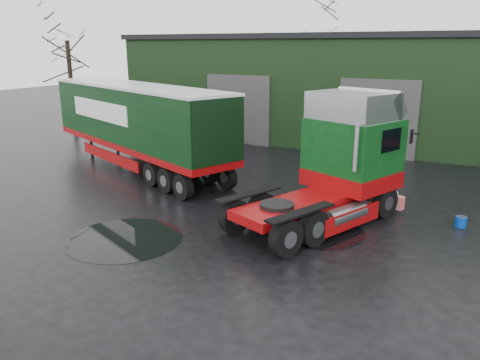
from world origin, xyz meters
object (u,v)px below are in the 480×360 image
object	(u,v)px
warehouse	(397,87)
hero_tractor	(315,162)
tree_back_a	(320,56)
trailer_left	(137,127)
tree_left	(70,68)
wash_bucket	(461,222)

from	to	relation	value
warehouse	hero_tractor	bearing A→B (deg)	-89.81
hero_tractor	tree_back_a	xyz separation A→B (m)	(-8.06, 26.87, 2.64)
trailer_left	tree_left	bearing A→B (deg)	83.96
tree_left	tree_back_a	world-z (taller)	tree_back_a
hero_tractor	warehouse	bearing A→B (deg)	113.88
wash_bucket	tree_back_a	distance (m)	28.22
warehouse	trailer_left	xyz separation A→B (m)	(-9.65, -13.37, -1.18)
warehouse	tree_back_a	size ratio (longest dim) A/B	3.41
tree_left	tree_back_a	xyz separation A→B (m)	(11.00, 18.00, 0.50)
tree_back_a	wash_bucket	bearing A→B (deg)	-63.58
hero_tractor	wash_bucket	size ratio (longest dim) A/B	18.81
tree_back_a	trailer_left	bearing A→B (deg)	-94.03
warehouse	hero_tractor	size ratio (longest dim) A/B	4.77
wash_bucket	hero_tractor	bearing A→B (deg)	-156.02
hero_tractor	wash_bucket	bearing A→B (deg)	47.67
warehouse	wash_bucket	distance (m)	15.86
trailer_left	wash_bucket	distance (m)	14.24
trailer_left	hero_tractor	bearing A→B (deg)	-86.05
hero_tractor	tree_left	world-z (taller)	tree_left
tree_back_a	warehouse	bearing A→B (deg)	-51.34
warehouse	trailer_left	size ratio (longest dim) A/B	2.55
hero_tractor	tree_left	xyz separation A→B (m)	(-19.06, 8.87, 2.14)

